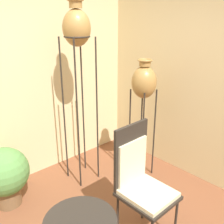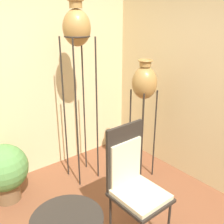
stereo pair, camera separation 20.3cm
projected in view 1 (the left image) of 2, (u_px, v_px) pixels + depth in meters
name	position (u px, v px, depth m)	size (l,w,h in m)	color
wall_back	(8.00, 81.00, 3.13)	(7.56, 0.06, 2.70)	beige
vase_stand_tall	(77.00, 33.00, 2.94)	(0.32, 0.32, 2.25)	#28231E
vase_stand_medium	(144.00, 84.00, 3.24)	(0.31, 0.31, 1.59)	#28231E
chair	(140.00, 179.00, 2.46)	(0.45, 0.49, 1.16)	#28231E
potted_plant	(5.00, 174.00, 2.96)	(0.55, 0.55, 0.71)	brown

